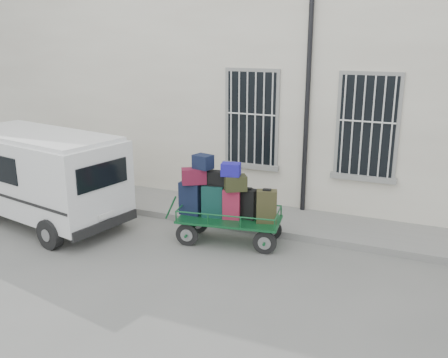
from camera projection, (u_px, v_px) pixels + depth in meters
ground at (216, 256)px, 9.79m from camera, size 80.00×80.00×0.00m
building at (298, 79)px, 13.80m from camera, size 24.00×5.15×6.00m
sidewalk at (255, 216)px, 11.71m from camera, size 24.00×1.70×0.15m
luggage_cart at (224, 202)px, 10.21m from camera, size 2.51×1.26×1.84m
van at (41, 172)px, 11.21m from camera, size 4.43×2.53×2.10m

